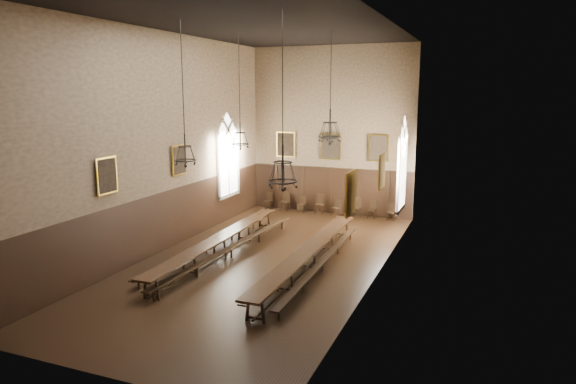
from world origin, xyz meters
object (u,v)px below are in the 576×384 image
Objects in this scene: bench_left_outer at (206,247)px; chandelier_front_left at (185,150)px; chandelier_back_right at (330,131)px; bench_right_outer at (322,264)px; bench_right_inner at (298,259)px; chair_2 at (302,207)px; chair_6 at (372,213)px; bench_left_inner at (231,251)px; chair_3 at (320,208)px; chair_7 at (391,215)px; chair_1 at (285,205)px; table_right at (309,259)px; chair_5 at (356,211)px; chandelier_back_left at (240,136)px; chandelier_front_right at (283,171)px; chair_0 at (268,204)px; chair_4 at (336,211)px; table_left at (220,247)px.

chandelier_front_left is (0.53, -2.13, 4.28)m from bench_left_outer.
bench_right_outer is at bearing -76.66° from chandelier_back_right.
bench_right_inner is 2.26× the size of chandelier_back_right.
chair_6 is (3.96, 0.02, 0.02)m from chair_2.
chair_3 is (0.89, 8.68, 0.01)m from bench_left_inner.
chair_1 is at bearing -175.22° from chair_7.
table_right is at bearing -74.81° from chair_3.
chandelier_front_left is at bearing -157.97° from bench_right_outer.
chair_5 is 0.87m from chair_6.
table_right is at bearing -56.21° from chair_1.
chair_2 is 1.00× the size of chair_7.
chair_7 reaches higher than table_right.
chandelier_front_right is at bearing -51.85° from chandelier_back_left.
chair_1 reaches higher than bench_right_outer.
bench_right_outer is 9.38× the size of chair_3.
chair_3 is at bearing 7.74° from chair_1.
chair_0 reaches higher than chair_6.
chair_2 is 11.46m from chandelier_front_left.
chandelier_front_right reaches higher than chair_4.
chandelier_front_left reaches higher than chair_3.
chair_6 is at bearing 86.97° from table_right.
bench_left_inner is at bearing -73.07° from chandelier_back_left.
chair_1 is at bearing 127.25° from chandelier_back_right.
chandelier_front_right reaches higher than bench_right_inner.
chair_2 is (2.04, -0.03, -0.02)m from chair_0.
chair_7 is at bearing 47.83° from chandelier_back_left.
bench_right_outer is 10.28× the size of chair_6.
chandelier_back_left reaches higher than chair_3.
chair_7 is 0.19× the size of chandelier_back_left.
chair_2 is 3.96m from chair_6.
chair_7 reaches higher than chair_4.
chandelier_front_left is at bearing -88.14° from chair_2.
bench_left_outer is 8.98× the size of chair_3.
chair_3 reaches higher than chair_7.
chair_1 is 12.95m from chandelier_front_right.
chair_5 reaches higher than chair_7.
bench_left_inner is 11.88× the size of chair_2.
chair_6 is 1.03m from chair_7.
chair_1 is at bearing -179.30° from chair_3.
table_right is 10.36× the size of chair_1.
chair_3 is 2.94m from chair_6.
chandelier_back_left is 6.73m from chandelier_front_right.
table_left is at bearing -71.86° from chair_0.
table_left is 11.85× the size of chair_7.
bench_right_inner is 5.91m from chandelier_front_left.
chair_4 is at bearing 74.29° from table_left.
bench_left_outer is 5.01m from chandelier_back_left.
chair_0 is 0.92× the size of chair_1.
chair_4 is 1.08m from chair_5.
chair_5 is 7.33m from chandelier_back_right.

